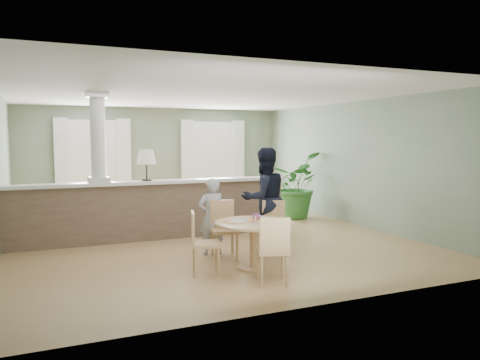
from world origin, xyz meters
name	(u,v)px	position (x,y,z in m)	size (l,w,h in m)	color
ground	(205,237)	(0.00, 0.00, 0.00)	(8.00, 8.00, 0.00)	tan
room_shell	(192,142)	(-0.03, 0.63, 1.81)	(7.02, 8.02, 2.71)	gray
pony_wall	(151,202)	(-0.99, 0.20, 0.71)	(5.32, 0.38, 2.70)	#77614C
sofa	(124,210)	(-1.28, 1.38, 0.42)	(2.85, 1.12, 0.83)	#996D53
houseplant	(293,185)	(2.69, 1.32, 0.79)	(1.42, 1.23, 1.57)	#2F6D2B
dining_table	(254,231)	(-0.05, -2.36, 0.55)	(1.14, 1.14, 0.78)	tan
chair_far_boy	(224,226)	(-0.21, -1.53, 0.50)	(0.47, 0.47, 0.90)	tan
chair_far_man	(273,225)	(0.62, -1.66, 0.48)	(0.53, 0.53, 0.87)	tan
chair_near	(273,247)	(-0.14, -3.14, 0.49)	(0.51, 0.51, 0.90)	tan
chair_side	(201,240)	(-0.85, -2.31, 0.48)	(0.49, 0.49, 0.88)	tan
child_person	(212,216)	(-0.32, -1.30, 0.63)	(0.46, 0.30, 1.25)	#9E9FA3
man_person	(264,199)	(0.64, -1.28, 0.87)	(0.84, 0.66, 1.73)	black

